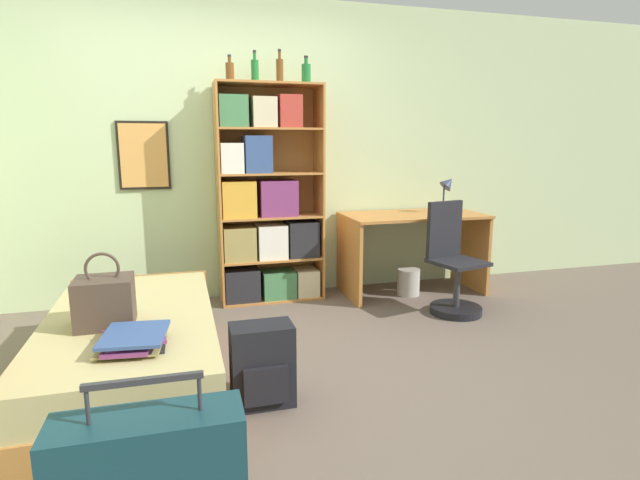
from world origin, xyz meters
The scene contains 15 objects.
ground_plane centered at (0.00, 0.00, 0.00)m, with size 14.00×14.00×0.00m, color #66564C.
wall_back centered at (0.00, 1.59, 1.30)m, with size 10.00×0.09×2.60m.
bed centered at (-0.66, 0.02, 0.20)m, with size 0.94×1.82×0.41m.
handbag centered at (-0.76, -0.15, 0.55)m, with size 0.29×0.25×0.40m.
book_stack_on_bed centered at (-0.60, -0.50, 0.45)m, with size 0.34×0.38×0.07m.
bookcase centered at (0.36, 1.36, 0.84)m, with size 0.90×0.34×1.86m.
bottle_green centered at (0.10, 1.38, 1.95)m, with size 0.07×0.07×0.21m.
bottle_brown centered at (0.31, 1.39, 1.96)m, with size 0.06×0.06×0.26m.
bottle_clear centered at (0.51, 1.35, 1.97)m, with size 0.06×0.06×0.27m.
bottle_blue centered at (0.73, 1.35, 1.95)m, with size 0.08×0.08×0.23m.
desk centered at (1.70, 1.21, 0.52)m, with size 1.27×0.66×0.74m.
desk_lamp centered at (2.04, 1.22, 0.96)m, with size 0.20×0.15×0.35m.
desk_chair centered at (1.77, 0.61, 0.30)m, with size 0.46×0.46×0.91m.
backpack centered at (0.03, -0.45, 0.22)m, with size 0.33×0.23×0.44m.
waste_bin centered at (1.64, 1.14, 0.12)m, with size 0.21×0.21×0.24m.
Camera 1 is at (-0.35, -2.89, 1.37)m, focal length 28.00 mm.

